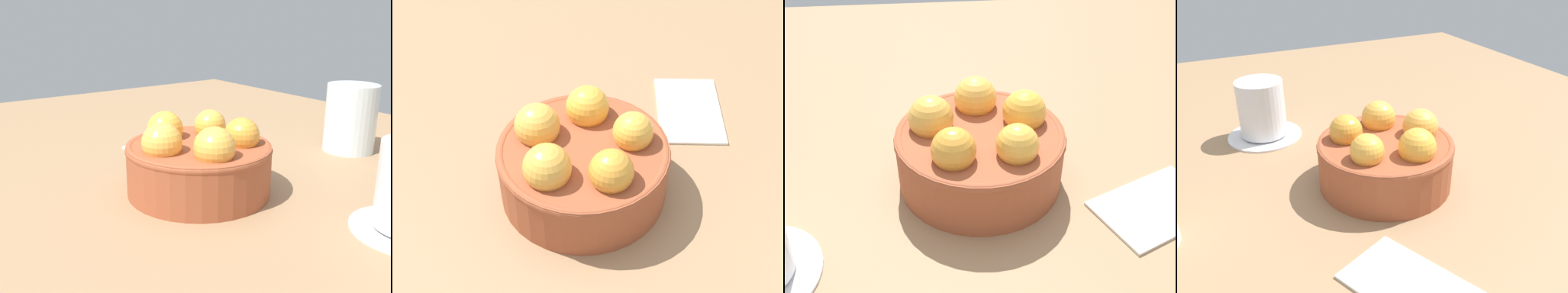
# 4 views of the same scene
# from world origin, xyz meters

# --- Properties ---
(ground_plane) EXTENTS (1.38, 1.12, 0.04)m
(ground_plane) POSITION_xyz_m (0.00, 0.00, -0.02)
(ground_plane) COLOR #997551
(terracotta_bowl) EXTENTS (0.17, 0.17, 0.09)m
(terracotta_bowl) POSITION_xyz_m (-0.00, 0.00, 0.04)
(terracotta_bowl) COLOR #9E4C2D
(terracotta_bowl) RESTS_ON ground_plane
(water_glass) EXTENTS (0.08, 0.08, 0.10)m
(water_glass) POSITION_xyz_m (-0.00, -0.28, 0.05)
(water_glass) COLOR silver
(water_glass) RESTS_ON ground_plane
(folded_napkin) EXTENTS (0.14, 0.12, 0.01)m
(folded_napkin) POSITION_xyz_m (0.17, -0.06, 0.00)
(folded_napkin) COLOR white
(folded_napkin) RESTS_ON ground_plane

